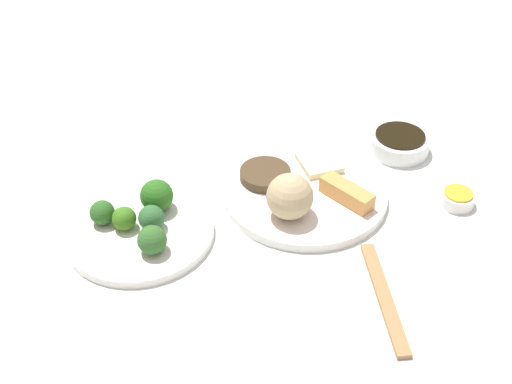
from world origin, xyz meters
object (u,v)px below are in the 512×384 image
chopsticks_pair (384,297)px  broccoli_plate (140,231)px  main_plate (305,193)px  soy_sauce_bowl (399,144)px  sauce_ramekin_hot_mustard (458,201)px

chopsticks_pair → broccoli_plate: bearing=153.5°
main_plate → soy_sauce_bowl: soy_sauce_bowl is taller
soy_sauce_bowl → sauce_ramekin_hot_mustard: soy_sauce_bowl is taller
broccoli_plate → soy_sauce_bowl: bearing=21.2°
broccoli_plate → chopsticks_pair: (0.35, -0.17, -0.00)m
chopsticks_pair → sauce_ramekin_hot_mustard: bearing=47.4°
main_plate → sauce_ramekin_hot_mustard: bearing=-11.6°
main_plate → soy_sauce_bowl: bearing=30.5°
main_plate → chopsticks_pair: bearing=-72.7°
sauce_ramekin_hot_mustard → chopsticks_pair: 0.25m
sauce_ramekin_hot_mustard → chopsticks_pair: sauce_ramekin_hot_mustard is taller
sauce_ramekin_hot_mustard → chopsticks_pair: size_ratio=0.27×
soy_sauce_bowl → broccoli_plate: bearing=-158.8°
main_plate → chopsticks_pair: size_ratio=1.31×
main_plate → broccoli_plate: 0.28m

